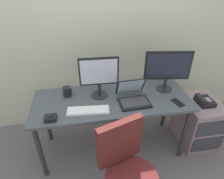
% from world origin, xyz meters
% --- Properties ---
extents(ground_plane, '(8.00, 8.00, 0.00)m').
position_xyz_m(ground_plane, '(0.00, 0.00, 0.00)').
color(ground_plane, slate).
extents(back_wall, '(6.00, 0.10, 2.80)m').
position_xyz_m(back_wall, '(0.00, 0.68, 1.40)').
color(back_wall, beige).
rests_on(back_wall, ground).
extents(desk, '(1.67, 0.65, 0.74)m').
position_xyz_m(desk, '(0.00, 0.00, 0.66)').
color(desk, '#474F55').
rests_on(desk, ground).
extents(file_cabinet, '(0.42, 0.53, 0.59)m').
position_xyz_m(file_cabinet, '(1.08, -0.05, 0.30)').
color(file_cabinet, gray).
rests_on(file_cabinet, ground).
extents(desk_phone, '(0.17, 0.20, 0.09)m').
position_xyz_m(desk_phone, '(1.07, -0.06, 0.63)').
color(desk_phone, black).
rests_on(desk_phone, file_cabinet).
extents(office_chair, '(0.52, 0.54, 0.93)m').
position_xyz_m(office_chair, '(0.01, -0.72, 0.42)').
color(office_chair, black).
rests_on(office_chair, ground).
extents(monitor_main, '(0.50, 0.18, 0.46)m').
position_xyz_m(monitor_main, '(0.63, 0.09, 1.01)').
color(monitor_main, '#262628').
rests_on(monitor_main, desk).
extents(monitor_side, '(0.41, 0.18, 0.45)m').
position_xyz_m(monitor_side, '(-0.12, 0.09, 1.00)').
color(monitor_side, '#262628').
rests_on(monitor_side, desk).
extents(keyboard, '(0.42, 0.17, 0.03)m').
position_xyz_m(keyboard, '(-0.26, -0.17, 0.75)').
color(keyboard, silver).
rests_on(keyboard, desk).
extents(laptop, '(0.33, 0.34, 0.22)m').
position_xyz_m(laptop, '(0.21, -0.06, 0.79)').
color(laptop, black).
rests_on(laptop, desk).
extents(trackball_mouse, '(0.11, 0.09, 0.07)m').
position_xyz_m(trackball_mouse, '(-0.61, -0.24, 0.76)').
color(trackball_mouse, black).
rests_on(trackball_mouse, desk).
extents(coffee_mug, '(0.10, 0.09, 0.11)m').
position_xyz_m(coffee_mug, '(-0.47, 0.14, 0.79)').
color(coffee_mug, black).
rests_on(coffee_mug, desk).
extents(cell_phone, '(0.11, 0.16, 0.01)m').
position_xyz_m(cell_phone, '(0.66, -0.18, 0.74)').
color(cell_phone, black).
rests_on(cell_phone, desk).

